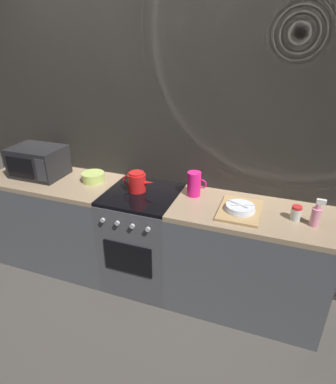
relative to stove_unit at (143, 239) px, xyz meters
name	(u,v)px	position (x,y,z in m)	size (l,w,h in m)	color
ground_plane	(145,278)	(0.00, 0.00, -0.45)	(8.00, 8.00, 0.00)	#47423D
back_wall	(155,147)	(0.00, 0.32, 0.75)	(3.60, 0.05, 2.40)	#A39989
counter_left	(59,220)	(-0.90, 0.00, 0.00)	(1.20, 0.60, 0.90)	#515459
stove_unit	(143,239)	(0.00, 0.00, 0.00)	(0.60, 0.63, 0.90)	#4C4C51
counter_right	(246,260)	(0.90, 0.00, 0.00)	(1.20, 0.60, 0.90)	#515459
microwave	(38,162)	(-1.04, 0.02, 0.59)	(0.46, 0.35, 0.27)	black
kettle	(137,182)	(-0.05, 0.03, 0.53)	(0.28, 0.15, 0.17)	red
mixing_bowl	(93,177)	(-0.50, 0.08, 0.49)	(0.20, 0.20, 0.08)	#B7D166
pitcher	(194,184)	(0.42, 0.12, 0.55)	(0.16, 0.11, 0.20)	#E5197A
dish_pile	(240,209)	(0.81, -0.03, 0.47)	(0.30, 0.40, 0.07)	tan
spice_jar	(296,213)	(1.20, -0.01, 0.50)	(0.08, 0.08, 0.10)	silver
spray_bottle	(316,215)	(1.32, -0.05, 0.53)	(0.08, 0.06, 0.20)	pink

